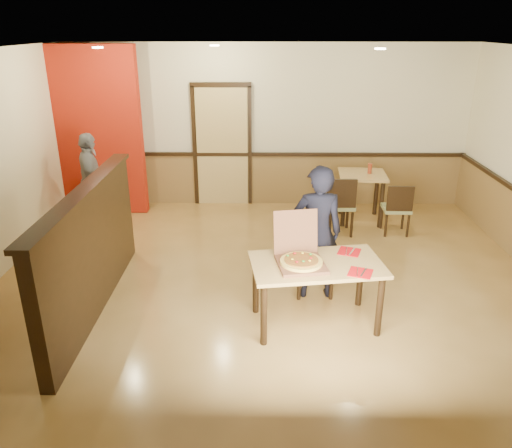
{
  "coord_description": "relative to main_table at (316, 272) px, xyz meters",
  "views": [
    {
      "loc": [
        -0.1,
        -5.23,
        3.07
      ],
      "look_at": [
        -0.16,
        0.0,
        0.97
      ],
      "focal_mm": 35.0,
      "sensor_mm": 36.0,
      "label": 1
    }
  ],
  "objects": [
    {
      "name": "spot_a",
      "position": [
        -2.78,
        2.31,
        2.15
      ],
      "size": [
        0.14,
        0.14,
        0.02
      ],
      "primitive_type": "cylinder",
      "color": "beige",
      "rests_on": "ceiling"
    },
    {
      "name": "red_accent_panel",
      "position": [
        -3.38,
        3.51,
        0.77
      ],
      "size": [
        1.6,
        0.2,
        2.78
      ],
      "primitive_type": "cube",
      "color": "#A01C0B",
      "rests_on": "floor"
    },
    {
      "name": "spot_b",
      "position": [
        -1.28,
        3.01,
        2.15
      ],
      "size": [
        0.14,
        0.14,
        0.02
      ],
      "primitive_type": "cylinder",
      "color": "beige",
      "rests_on": "ceiling"
    },
    {
      "name": "diner_chair",
      "position": [
        0.05,
        0.77,
        -0.11
      ],
      "size": [
        0.48,
        0.48,
        0.94
      ],
      "rotation": [
        0.0,
        0.0,
        0.04
      ],
      "color": "olive",
      "rests_on": "floor"
    },
    {
      "name": "ceiling",
      "position": [
        -0.48,
        0.51,
        2.17
      ],
      "size": [
        7.0,
        7.0,
        0.0
      ],
      "primitive_type": "plane",
      "rotation": [
        3.14,
        0.0,
        0.0
      ],
      "color": "black",
      "rests_on": "wall_back"
    },
    {
      "name": "wall_back",
      "position": [
        -0.48,
        4.01,
        0.77
      ],
      "size": [
        7.0,
        0.0,
        7.0
      ],
      "primitive_type": "plane",
      "rotation": [
        1.57,
        0.0,
        0.0
      ],
      "color": "beige",
      "rests_on": "floor"
    },
    {
      "name": "wainscot_back",
      "position": [
        -0.48,
        3.98,
        -0.18
      ],
      "size": [
        7.0,
        0.04,
        0.9
      ],
      "primitive_type": "cube",
      "color": "olive",
      "rests_on": "floor"
    },
    {
      "name": "napkin_far",
      "position": [
        0.38,
        0.28,
        0.11
      ],
      "size": [
        0.29,
        0.29,
        0.01
      ],
      "rotation": [
        0.0,
        0.0,
        -0.34
      ],
      "color": "red",
      "rests_on": "main_table"
    },
    {
      "name": "back_door",
      "position": [
        -1.28,
        3.97,
        0.42
      ],
      "size": [
        0.9,
        0.06,
        2.1
      ],
      "primitive_type": "cube",
      "color": "tan",
      "rests_on": "wall_back"
    },
    {
      "name": "napkin_near",
      "position": [
        0.42,
        -0.22,
        0.11
      ],
      "size": [
        0.29,
        0.29,
        0.01
      ],
      "rotation": [
        0.0,
        0.0,
        -0.35
      ],
      "color": "red",
      "rests_on": "main_table"
    },
    {
      "name": "spot_c",
      "position": [
        0.92,
        2.01,
        2.15
      ],
      "size": [
        0.14,
        0.14,
        0.02
      ],
      "primitive_type": "cylinder",
      "color": "beige",
      "rests_on": "ceiling"
    },
    {
      "name": "pizza_box",
      "position": [
        -0.18,
        -0.02,
        0.17
      ],
      "size": [
        0.57,
        0.64,
        0.51
      ],
      "rotation": [
        0.0,
        0.0,
        0.17
      ],
      "color": "brown",
      "rests_on": "main_table"
    },
    {
      "name": "floor",
      "position": [
        -0.48,
        0.51,
        -0.63
      ],
      "size": [
        7.0,
        7.0,
        0.0
      ],
      "primitive_type": "plane",
      "color": "tan",
      "rests_on": "ground"
    },
    {
      "name": "side_chair_right",
      "position": [
        1.51,
        2.53,
        -0.18
      ],
      "size": [
        0.42,
        0.42,
        0.83
      ],
      "rotation": [
        0.0,
        0.0,
        3.11
      ],
      "color": "olive",
      "rests_on": "floor"
    },
    {
      "name": "chair_rail_back",
      "position": [
        -0.48,
        3.96,
        0.29
      ],
      "size": [
        7.0,
        0.06,
        0.06
      ],
      "primitive_type": "cube",
      "color": "black",
      "rests_on": "wall_back"
    },
    {
      "name": "pizza",
      "position": [
        -0.17,
        -0.08,
        0.16
      ],
      "size": [
        0.46,
        0.46,
        0.03
      ],
      "primitive_type": "cylinder",
      "rotation": [
        0.0,
        0.0,
        0.05
      ],
      "color": "#FAD75B",
      "rests_on": "pizza_box"
    },
    {
      "name": "main_table",
      "position": [
        0.0,
        0.0,
        0.0
      ],
      "size": [
        1.47,
        0.97,
        0.74
      ],
      "rotation": [
        0.0,
        0.0,
        0.14
      ],
      "color": "tan",
      "rests_on": "floor"
    },
    {
      "name": "booth_partition",
      "position": [
        -2.48,
        0.31,
        0.11
      ],
      "size": [
        0.2,
        3.1,
        1.44
      ],
      "color": "black",
      "rests_on": "floor"
    },
    {
      "name": "passerby",
      "position": [
        -3.29,
        2.84,
        0.13
      ],
      "size": [
        0.62,
        0.96,
        1.52
      ],
      "primitive_type": "imported",
      "rotation": [
        0.0,
        0.0,
        1.87
      ],
      "color": "gray",
      "rests_on": "floor"
    },
    {
      "name": "diner",
      "position": [
        0.06,
        0.63,
        0.18
      ],
      "size": [
        0.62,
        0.43,
        1.63
      ],
      "primitive_type": "imported",
      "rotation": [
        0.0,
        0.0,
        3.2
      ],
      "color": "black",
      "rests_on": "floor"
    },
    {
      "name": "side_table",
      "position": [
        1.06,
        3.14,
        -0.0
      ],
      "size": [
        0.81,
        0.81,
        0.81
      ],
      "rotation": [
        0.0,
        0.0,
        -0.08
      ],
      "color": "tan",
      "rests_on": "floor"
    },
    {
      "name": "condiment",
      "position": [
        1.17,
        3.15,
        0.26
      ],
      "size": [
        0.07,
        0.07,
        0.17
      ],
      "primitive_type": "cylinder",
      "color": "maroon",
      "rests_on": "side_table"
    },
    {
      "name": "side_chair_left",
      "position": [
        0.61,
        2.52,
        -0.12
      ],
      "size": [
        0.47,
        0.47,
        0.94
      ],
      "rotation": [
        0.0,
        0.0,
        3.16
      ],
      "color": "olive",
      "rests_on": "floor"
    }
  ]
}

